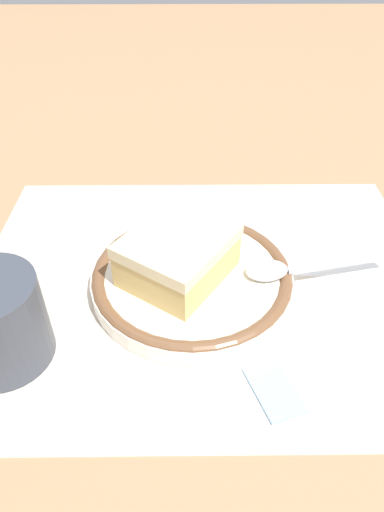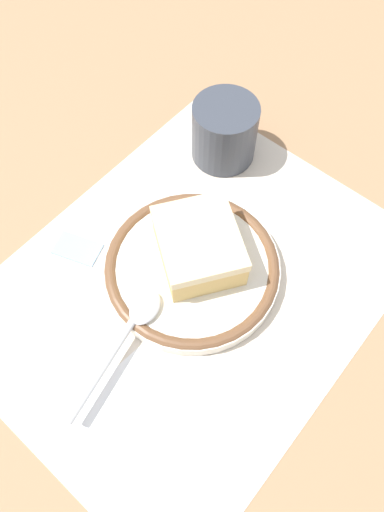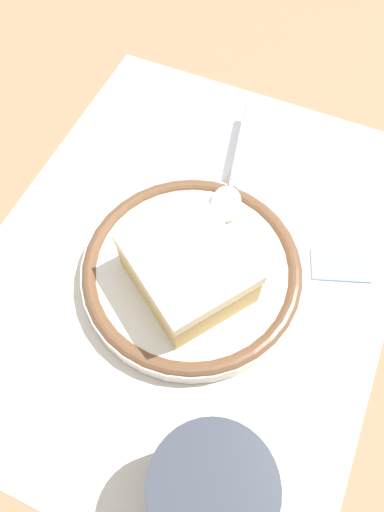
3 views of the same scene
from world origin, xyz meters
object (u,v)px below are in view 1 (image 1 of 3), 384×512
at_px(napkin, 339,246).
at_px(sugar_packet, 275,388).
at_px(plate, 192,277).
at_px(spoon, 295,266).
at_px(cake_slice, 178,256).

height_order(napkin, sugar_packet, sugar_packet).
height_order(plate, spoon, spoon).
relative_size(cake_slice, sugar_packet, 2.39).
bearing_deg(sugar_packet, cake_slice, -57.04).
height_order(cake_slice, sugar_packet, cake_slice).
xyz_separation_m(plate, napkin, (-0.15, -0.06, -0.01)).
height_order(spoon, napkin, spoon).
bearing_deg(cake_slice, napkin, -160.81).
distance_m(cake_slice, napkin, 0.18).
bearing_deg(sugar_packet, plate, -62.10).
bearing_deg(plate, napkin, -159.93).
bearing_deg(cake_slice, spoon, -177.70).
bearing_deg(spoon, napkin, -137.47).
bearing_deg(sugar_packet, napkin, -118.36).
bearing_deg(napkin, sugar_packet, 61.64).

